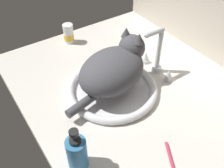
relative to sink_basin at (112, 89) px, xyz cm
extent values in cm
cube|color=silver|center=(-0.01, 7.79, -2.87)|extent=(101.62, 83.23, 3.00)
cube|color=beige|center=(-0.01, 50.61, 14.93)|extent=(101.62, 2.40, 38.58)
torus|color=white|center=(0.00, 0.00, 0.16)|extent=(36.14, 36.14, 3.05)
cylinder|color=white|center=(0.00, 0.00, -1.07)|extent=(31.56, 31.56, 0.60)
cylinder|color=silver|center=(0.00, 23.24, -0.09)|extent=(4.00, 4.00, 2.55)
cylinder|color=silver|center=(0.00, 23.24, 10.16)|extent=(2.00, 2.00, 17.95)
sphere|color=silver|center=(0.00, 23.24, 19.14)|extent=(2.20, 2.20, 2.20)
cylinder|color=silver|center=(0.00, 19.47, 19.14)|extent=(2.00, 7.53, 2.00)
sphere|color=silver|center=(0.00, 15.70, 19.14)|extent=(2.10, 2.10, 2.10)
cylinder|color=silver|center=(-7.39, 23.24, -0.57)|extent=(3.20, 3.20, 1.60)
cone|color=silver|center=(-7.39, 23.24, 2.18)|extent=(2.88, 2.88, 3.89)
cylinder|color=silver|center=(7.39, 23.24, -0.57)|extent=(3.20, 3.20, 1.60)
cone|color=silver|center=(7.39, 23.24, 2.18)|extent=(2.88, 2.88, 3.89)
ellipsoid|color=#4C4C51|center=(0.00, 0.00, 9.21)|extent=(26.25, 31.81, 15.06)
sphere|color=#4C4C51|center=(-2.52, 10.87, 14.06)|extent=(10.35, 10.35, 10.35)
cone|color=#4C4C51|center=(-5.55, 10.17, 19.63)|extent=(3.93, 3.93, 3.88)
cone|color=#4C4C51|center=(0.50, 11.58, 19.63)|extent=(3.93, 3.93, 3.88)
ellipsoid|color=silver|center=(-3.40, 14.65, 13.03)|extent=(4.94, 4.01, 3.31)
ellipsoid|color=silver|center=(-2.21, 9.51, 8.46)|extent=(12.73, 10.16, 8.28)
cylinder|color=#4C4C51|center=(3.62, -15.60, 3.29)|extent=(5.94, 12.90, 3.20)
cylinder|color=teal|center=(21.25, -26.63, 4.53)|extent=(6.04, 6.04, 11.79)
cylinder|color=black|center=(21.25, -26.63, 11.02)|extent=(3.32, 3.32, 1.20)
cylinder|color=black|center=(21.25, -26.63, 12.83)|extent=(1.21, 1.21, 2.41)
cylinder|color=black|center=(21.25, -26.63, 14.64)|extent=(2.72, 2.72, 1.20)
cylinder|color=white|center=(-41.84, 2.41, 2.45)|extent=(4.82, 4.82, 7.64)
cylinder|color=gold|center=(-41.84, 2.41, 1.84)|extent=(4.96, 4.96, 3.06)
cylinder|color=white|center=(-41.84, 2.41, 7.35)|extent=(5.06, 5.06, 2.14)
cylinder|color=#D83359|center=(36.86, -2.81, -0.87)|extent=(13.35, 8.18, 1.00)
camera|label=1|loc=(61.42, -41.51, 69.75)|focal=41.14mm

